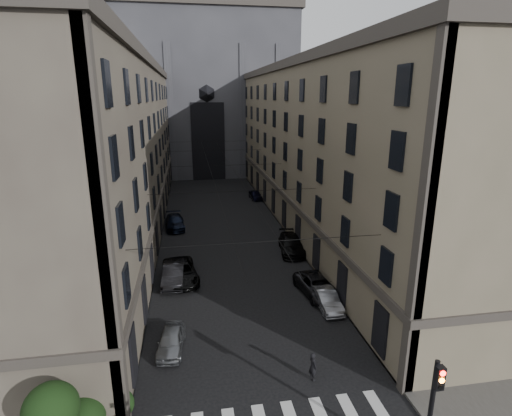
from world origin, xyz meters
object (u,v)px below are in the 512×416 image
car_right_midnear (317,286)px  car_right_midfar (291,244)px  traffic_light_right (433,403)px  car_left_far (175,222)px  car_right_far (255,195)px  gothic_tower (204,82)px  car_right_near (327,299)px  car_left_midfar (181,272)px  car_left_near (171,341)px  pedestrian (313,366)px  car_left_midnear (174,274)px

car_right_midnear → car_right_midfar: (0.23, 9.07, 0.09)m
traffic_light_right → car_left_far: (-11.18, 33.92, -2.53)m
traffic_light_right → car_right_far: bearing=89.4°
car_right_midnear → car_right_far: size_ratio=1.33×
gothic_tower → car_right_midfar: bearing=-82.8°
gothic_tower → car_right_near: bearing=-84.3°
gothic_tower → car_right_midfar: 51.85m
car_right_near → car_right_far: (0.12, 32.61, 0.00)m
gothic_tower → car_left_midfar: gothic_tower is taller
gothic_tower → car_left_near: size_ratio=15.35×
car_right_midnear → pedestrian: 9.85m
car_right_near → traffic_light_right: bearing=-91.9°
car_right_near → pedestrian: bearing=-115.0°
car_left_near → car_right_near: size_ratio=0.94×
car_right_midnear → pedestrian: (-3.29, -9.29, 0.10)m
car_left_midfar → car_right_midnear: bearing=-29.9°
car_left_far → car_right_midfar: size_ratio=0.93×
car_left_far → car_right_midnear: (11.48, -18.55, -0.04)m
car_left_near → car_right_near: 11.60m
traffic_light_right → car_right_midnear: size_ratio=1.01×
car_right_midnear → car_right_near: bearing=-96.1°
car_right_midnear → car_right_far: car_right_midnear is taller
traffic_light_right → car_right_midnear: traffic_light_right is taller
car_left_far → car_right_near: car_left_far is taller
car_left_near → car_left_far: (-0.42, 23.87, 0.11)m
car_right_midnear → car_left_far: bearing=114.0°
car_left_midfar → car_left_midnear: bearing=-156.8°
traffic_light_right → car_left_midnear: traffic_light_right is taller
car_left_midfar → car_right_midnear: car_left_midfar is taller
car_left_midnear → car_left_midfar: size_ratio=0.85×
gothic_tower → car_left_near: bearing=-94.7°
traffic_light_right → car_right_midfar: (0.53, 24.44, -2.48)m
gothic_tower → car_right_midnear: 60.43m
car_left_midfar → pedestrian: bearing=-69.4°
traffic_light_right → car_left_midnear: 22.35m
traffic_light_right → car_right_midfar: 24.57m
car_left_midfar → pedestrian: size_ratio=3.50×
car_left_near → pedestrian: pedestrian is taller
gothic_tower → car_right_near: 62.36m
car_left_midnear → car_right_far: bearing=69.5°
car_right_far → car_left_far: bearing=-137.7°
car_left_near → car_right_midfar: 18.29m
car_left_near → car_left_far: 23.87m
car_left_near → car_left_midfar: bearing=93.3°
car_right_midfar → traffic_light_right: bearing=-84.3°
car_left_near → car_left_midfar: size_ratio=0.66×
car_left_midnear → car_right_midfar: bearing=26.5°
car_left_far → car_right_near: bearing=-65.6°
car_left_near → pedestrian: 8.74m
car_left_far → car_right_midnear: 21.82m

